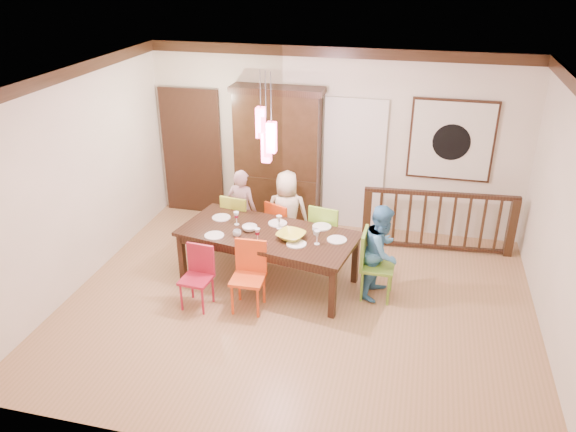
% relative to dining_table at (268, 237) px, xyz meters
% --- Properties ---
extents(floor, '(6.00, 6.00, 0.00)m').
position_rel_dining_table_xyz_m(floor, '(0.53, -0.48, -0.68)').
color(floor, '#A27B4E').
rests_on(floor, ground).
extents(ceiling, '(6.00, 6.00, 0.00)m').
position_rel_dining_table_xyz_m(ceiling, '(0.53, -0.48, 2.22)').
color(ceiling, white).
rests_on(ceiling, wall_back).
extents(wall_back, '(6.00, 0.00, 6.00)m').
position_rel_dining_table_xyz_m(wall_back, '(0.53, 2.02, 0.77)').
color(wall_back, beige).
rests_on(wall_back, floor).
extents(wall_left, '(0.00, 5.00, 5.00)m').
position_rel_dining_table_xyz_m(wall_left, '(-2.47, -0.48, 0.77)').
color(wall_left, beige).
rests_on(wall_left, floor).
extents(wall_right, '(0.00, 5.00, 5.00)m').
position_rel_dining_table_xyz_m(wall_right, '(3.53, -0.48, 0.77)').
color(wall_right, beige).
rests_on(wall_right, floor).
extents(crown_molding, '(6.00, 5.00, 0.16)m').
position_rel_dining_table_xyz_m(crown_molding, '(0.53, -0.48, 2.14)').
color(crown_molding, black).
rests_on(crown_molding, wall_back).
extents(panel_door, '(1.04, 0.07, 2.24)m').
position_rel_dining_table_xyz_m(panel_door, '(-1.87, 1.97, 0.37)').
color(panel_door, black).
rests_on(panel_door, wall_back).
extents(white_doorway, '(0.97, 0.05, 2.22)m').
position_rel_dining_table_xyz_m(white_doorway, '(0.88, 1.99, 0.37)').
color(white_doorway, silver).
rests_on(white_doorway, wall_back).
extents(painting, '(1.25, 0.06, 1.25)m').
position_rel_dining_table_xyz_m(painting, '(2.33, 1.98, 0.92)').
color(painting, black).
rests_on(painting, wall_back).
extents(pendant_cluster, '(0.27, 0.21, 1.14)m').
position_rel_dining_table_xyz_m(pendant_cluster, '(0.00, -0.00, 1.43)').
color(pendant_cluster, '#FF4C7D').
rests_on(pendant_cluster, ceiling).
extents(dining_table, '(2.52, 1.48, 0.75)m').
position_rel_dining_table_xyz_m(dining_table, '(0.00, 0.00, 0.00)').
color(dining_table, black).
rests_on(dining_table, floor).
extents(chair_far_left, '(0.48, 0.48, 0.93)m').
position_rel_dining_table_xyz_m(chair_far_left, '(-0.67, 0.79, -0.14)').
color(chair_far_left, '#B9CC38').
rests_on(chair_far_left, floor).
extents(chair_far_mid, '(0.52, 0.52, 0.87)m').
position_rel_dining_table_xyz_m(chair_far_mid, '(0.01, 0.80, -0.18)').
color(chair_far_mid, red).
rests_on(chair_far_mid, floor).
extents(chair_far_right, '(0.50, 0.50, 0.96)m').
position_rel_dining_table_xyz_m(chair_far_right, '(0.70, 0.69, -0.13)').
color(chair_far_right, '#80BE30').
rests_on(chair_far_right, floor).
extents(chair_near_left, '(0.40, 0.40, 0.82)m').
position_rel_dining_table_xyz_m(chair_near_left, '(-0.73, -0.82, -0.21)').
color(chair_near_left, '#A81931').
rests_on(chair_near_left, floor).
extents(chair_near_mid, '(0.42, 0.42, 0.90)m').
position_rel_dining_table_xyz_m(chair_near_mid, '(-0.07, -0.72, -0.16)').
color(chair_near_mid, '#E24A19').
rests_on(chair_near_mid, floor).
extents(chair_end_right, '(0.44, 0.44, 0.94)m').
position_rel_dining_table_xyz_m(chair_end_right, '(1.49, -0.04, -0.13)').
color(chair_end_right, olive).
rests_on(chair_end_right, floor).
extents(china_hutch, '(1.46, 0.46, 2.30)m').
position_rel_dining_table_xyz_m(china_hutch, '(-0.33, 1.82, 0.48)').
color(china_hutch, black).
rests_on(china_hutch, floor).
extents(balustrade, '(2.26, 0.25, 0.96)m').
position_rel_dining_table_xyz_m(balustrade, '(2.25, 1.47, -0.18)').
color(balustrade, black).
rests_on(balustrade, floor).
extents(person_far_left, '(0.50, 0.36, 1.27)m').
position_rel_dining_table_xyz_m(person_far_left, '(-0.65, 0.87, -0.04)').
color(person_far_left, '#D3A0B0').
rests_on(person_far_left, floor).
extents(person_far_mid, '(0.70, 0.52, 1.32)m').
position_rel_dining_table_xyz_m(person_far_mid, '(0.06, 0.82, -0.02)').
color(person_far_mid, beige).
rests_on(person_far_mid, floor).
extents(person_end_right, '(0.64, 0.73, 1.28)m').
position_rel_dining_table_xyz_m(person_end_right, '(1.53, 0.03, -0.03)').
color(person_end_right, '#458AC2').
rests_on(person_end_right, floor).
extents(serving_bowl, '(0.45, 0.45, 0.09)m').
position_rel_dining_table_xyz_m(serving_bowl, '(0.34, -0.10, 0.12)').
color(serving_bowl, '#D3D13C').
rests_on(serving_bowl, dining_table).
extents(small_bowl, '(0.27, 0.27, 0.07)m').
position_rel_dining_table_xyz_m(small_bowl, '(-0.26, 0.00, 0.11)').
color(small_bowl, white).
rests_on(small_bowl, dining_table).
extents(cup_left, '(0.14, 0.14, 0.09)m').
position_rel_dining_table_xyz_m(cup_left, '(-0.37, -0.20, 0.12)').
color(cup_left, silver).
rests_on(cup_left, dining_table).
extents(cup_right, '(0.11, 0.11, 0.09)m').
position_rel_dining_table_xyz_m(cup_right, '(0.64, 0.09, 0.12)').
color(cup_right, silver).
rests_on(cup_right, dining_table).
extents(plate_far_left, '(0.26, 0.26, 0.01)m').
position_rel_dining_table_xyz_m(plate_far_left, '(-0.76, 0.28, 0.08)').
color(plate_far_left, white).
rests_on(plate_far_left, dining_table).
extents(plate_far_mid, '(0.26, 0.26, 0.01)m').
position_rel_dining_table_xyz_m(plate_far_mid, '(0.06, 0.29, 0.08)').
color(plate_far_mid, white).
rests_on(plate_far_mid, dining_table).
extents(plate_far_right, '(0.26, 0.26, 0.01)m').
position_rel_dining_table_xyz_m(plate_far_right, '(0.67, 0.33, 0.08)').
color(plate_far_right, white).
rests_on(plate_far_right, dining_table).
extents(plate_near_left, '(0.26, 0.26, 0.01)m').
position_rel_dining_table_xyz_m(plate_near_left, '(-0.67, -0.27, 0.08)').
color(plate_near_left, white).
rests_on(plate_near_left, dining_table).
extents(plate_near_mid, '(0.26, 0.26, 0.01)m').
position_rel_dining_table_xyz_m(plate_near_mid, '(0.45, -0.24, 0.08)').
color(plate_near_mid, white).
rests_on(plate_near_mid, dining_table).
extents(plate_end_right, '(0.26, 0.26, 0.01)m').
position_rel_dining_table_xyz_m(plate_end_right, '(0.94, -0.00, 0.08)').
color(plate_end_right, white).
rests_on(plate_end_right, dining_table).
extents(wine_glass_a, '(0.08, 0.08, 0.19)m').
position_rel_dining_table_xyz_m(wine_glass_a, '(-0.49, 0.13, 0.17)').
color(wine_glass_a, '#590C19').
rests_on(wine_glass_a, dining_table).
extents(wine_glass_b, '(0.08, 0.08, 0.19)m').
position_rel_dining_table_xyz_m(wine_glass_b, '(0.12, 0.15, 0.17)').
color(wine_glass_b, silver).
rests_on(wine_glass_b, dining_table).
extents(wine_glass_c, '(0.08, 0.08, 0.19)m').
position_rel_dining_table_xyz_m(wine_glass_c, '(-0.06, -0.29, 0.17)').
color(wine_glass_c, '#590C19').
rests_on(wine_glass_c, dining_table).
extents(wine_glass_d, '(0.08, 0.08, 0.19)m').
position_rel_dining_table_xyz_m(wine_glass_d, '(0.70, -0.17, 0.17)').
color(wine_glass_d, silver).
rests_on(wine_glass_d, dining_table).
extents(napkin, '(0.18, 0.14, 0.01)m').
position_rel_dining_table_xyz_m(napkin, '(-0.00, -0.39, 0.08)').
color(napkin, '#D83359').
rests_on(napkin, dining_table).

